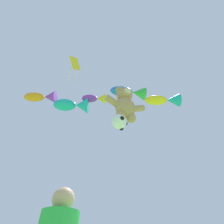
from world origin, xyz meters
name	(u,v)px	position (x,y,z in m)	size (l,w,h in m)	color
teddy_bear_kite	(125,104)	(0.76, 3.83, 7.91)	(2.41, 1.06, 2.45)	tan
soccer_ball_kite	(119,122)	(0.35, 3.78, 6.45)	(0.83, 0.82, 0.76)	white
fish_kite_goldfin	(165,100)	(3.34, 3.48, 8.86)	(2.23, 1.47, 0.81)	yellow
fish_kite_cobalt	(130,92)	(1.55, 4.47, 9.90)	(2.46, 1.34, 0.88)	blue
fish_kite_violet	(96,99)	(-0.48, 5.63, 9.62)	(1.72, 1.16, 0.70)	purple
fish_kite_teal	(73,105)	(-1.76, 6.33, 9.17)	(2.45, 1.65, 1.06)	#19ADB2
fish_kite_tangerine	(42,97)	(-3.82, 6.85, 9.65)	(2.23, 1.48, 0.81)	orange
diamond_kite	(75,65)	(-2.34, 5.15, 11.94)	(1.05, 0.89, 2.88)	yellow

